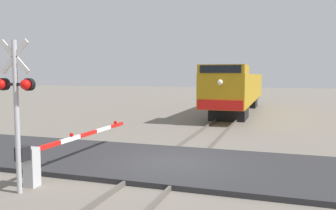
# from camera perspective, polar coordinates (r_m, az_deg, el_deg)

# --- Properties ---
(ground_plane) EXTENTS (160.00, 160.00, 0.00)m
(ground_plane) POSITION_cam_1_polar(r_m,az_deg,el_deg) (12.70, 0.87, -10.06)
(ground_plane) COLOR slate
(rail_track_left) EXTENTS (0.08, 80.00, 0.15)m
(rail_track_left) POSITION_cam_1_polar(r_m,az_deg,el_deg) (12.90, -2.21, -9.47)
(rail_track_left) COLOR #59544C
(rail_track_left) RESTS_ON ground_plane
(rail_track_right) EXTENTS (0.08, 80.00, 0.15)m
(rail_track_right) POSITION_cam_1_polar(r_m,az_deg,el_deg) (12.49, 4.07, -9.97)
(rail_track_right) COLOR #59544C
(rail_track_right) RESTS_ON ground_plane
(road_surface) EXTENTS (36.00, 5.19, 0.17)m
(road_surface) POSITION_cam_1_polar(r_m,az_deg,el_deg) (12.67, 0.87, -9.69)
(road_surface) COLOR #2D2D30
(road_surface) RESTS_ON ground_plane
(locomotive) EXTENTS (3.05, 19.01, 3.96)m
(locomotive) POSITION_cam_1_polar(r_m,az_deg,el_deg) (30.88, 11.45, 2.64)
(locomotive) COLOR black
(locomotive) RESTS_ON ground_plane
(crossing_signal) EXTENTS (1.18, 0.33, 4.27)m
(crossing_signal) POSITION_cam_1_polar(r_m,az_deg,el_deg) (10.28, -23.95, 1.07)
(crossing_signal) COLOR #ADADB2
(crossing_signal) RESTS_ON ground_plane
(crossing_gate) EXTENTS (0.36, 6.62, 1.28)m
(crossing_gate) POSITION_cam_1_polar(r_m,az_deg,el_deg) (11.74, -18.70, -7.51)
(crossing_gate) COLOR silver
(crossing_gate) RESTS_ON ground_plane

